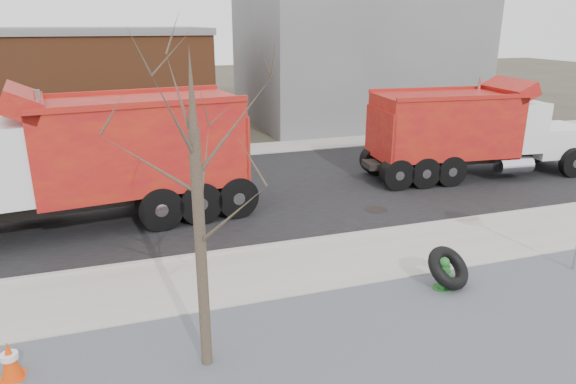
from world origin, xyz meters
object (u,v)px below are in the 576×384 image
object	(u,v)px
fire_hydrant	(443,275)
dump_truck_red_b	(92,156)
truck_tire	(448,268)
dump_truck_red_a	(471,129)

from	to	relation	value
fire_hydrant	dump_truck_red_b	size ratio (longest dim) A/B	0.08
fire_hydrant	truck_tire	xyz separation A→B (m)	(0.18, 0.10, 0.10)
fire_hydrant	dump_truck_red_a	xyz separation A→B (m)	(5.91, 7.16, 1.43)
truck_tire	dump_truck_red_b	bearing A→B (deg)	139.44
truck_tire	fire_hydrant	bearing A→B (deg)	-150.66
dump_truck_red_a	dump_truck_red_b	world-z (taller)	dump_truck_red_b
dump_truck_red_a	dump_truck_red_b	xyz separation A→B (m)	(-12.96, -0.86, 0.23)
fire_hydrant	dump_truck_red_b	bearing A→B (deg)	116.67
dump_truck_red_b	truck_tire	bearing A→B (deg)	132.03
fire_hydrant	dump_truck_red_a	size ratio (longest dim) A/B	0.09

